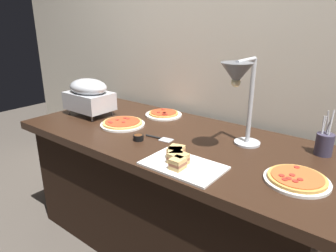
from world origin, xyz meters
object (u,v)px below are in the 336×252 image
object	(u,v)px
sandwich_platter	(180,161)
utensil_holder	(324,144)
heat_lamp	(239,83)
pizza_plate_center	(164,114)
serving_spatula	(160,138)
sauce_cup_near	(138,137)
pizza_plate_raised_stand	(123,123)
chafing_dish	(89,95)
pizza_plate_front	(297,179)

from	to	relation	value
sandwich_platter	utensil_holder	xyz separation A→B (m)	(0.50, 0.53, 0.04)
heat_lamp	pizza_plate_center	distance (m)	0.81
utensil_holder	heat_lamp	bearing A→B (deg)	-144.07
utensil_holder	serving_spatula	bearing A→B (deg)	-156.41
heat_lamp	pizza_plate_center	bearing A→B (deg)	157.66
sandwich_platter	sauce_cup_near	size ratio (longest dim) A/B	6.32
pizza_plate_raised_stand	serving_spatula	world-z (taller)	pizza_plate_raised_stand
pizza_plate_center	utensil_holder	world-z (taller)	utensil_holder
sauce_cup_near	heat_lamp	bearing A→B (deg)	18.62
utensil_holder	chafing_dish	bearing A→B (deg)	-169.17
heat_lamp	pizza_plate_raised_stand	size ratio (longest dim) A/B	1.65
heat_lamp	pizza_plate_front	bearing A→B (deg)	-16.98
serving_spatula	pizza_plate_front	bearing A→B (deg)	-1.77
chafing_dish	pizza_plate_raised_stand	world-z (taller)	chafing_dish
utensil_holder	serving_spatula	world-z (taller)	utensil_holder
chafing_dish	sauce_cup_near	bearing A→B (deg)	-13.64
sandwich_platter	sauce_cup_near	world-z (taller)	sandwich_platter
chafing_dish	pizza_plate_front	bearing A→B (deg)	-3.23
pizza_plate_front	sauce_cup_near	xyz separation A→B (m)	(-0.84, -0.07, 0.00)
serving_spatula	sauce_cup_near	bearing A→B (deg)	-132.80
heat_lamp	pizza_plate_front	distance (m)	0.49
pizza_plate_center	sauce_cup_near	distance (m)	0.48
pizza_plate_center	sandwich_platter	distance (m)	0.77
sandwich_platter	sauce_cup_near	distance (m)	0.38
heat_lamp	pizza_plate_raised_stand	distance (m)	0.83
pizza_plate_center	serving_spatula	size ratio (longest dim) A/B	1.48
sandwich_platter	sauce_cup_near	bearing A→B (deg)	163.76
chafing_dish	pizza_plate_front	xyz separation A→B (m)	(1.44, -0.08, -0.13)
utensil_holder	serving_spatula	distance (m)	0.85
sandwich_platter	chafing_dish	bearing A→B (deg)	165.38
heat_lamp	pizza_plate_raised_stand	world-z (taller)	heat_lamp
chafing_dish	pizza_plate_raised_stand	bearing A→B (deg)	-3.73
pizza_plate_front	pizza_plate_center	bearing A→B (deg)	159.40
heat_lamp	sandwich_platter	size ratio (longest dim) A/B	1.27
pizza_plate_raised_stand	sauce_cup_near	size ratio (longest dim) A/B	4.86
pizza_plate_front	utensil_holder	world-z (taller)	utensil_holder
pizza_plate_front	serving_spatula	bearing A→B (deg)	178.23
pizza_plate_front	pizza_plate_center	size ratio (longest dim) A/B	1.04
heat_lamp	sauce_cup_near	world-z (taller)	heat_lamp
pizza_plate_center	heat_lamp	bearing A→B (deg)	-22.34
utensil_holder	serving_spatula	xyz separation A→B (m)	(-0.77, -0.34, -0.06)
chafing_dish	utensil_holder	xyz separation A→B (m)	(1.46, 0.28, -0.09)
chafing_dish	sandwich_platter	xyz separation A→B (m)	(0.97, -0.25, -0.12)
sandwich_platter	pizza_plate_center	bearing A→B (deg)	134.39
pizza_plate_center	utensil_holder	size ratio (longest dim) A/B	1.10
pizza_plate_front	pizza_plate_center	world-z (taller)	same
chafing_dish	pizza_plate_front	distance (m)	1.45
heat_lamp	utensil_holder	bearing A→B (deg)	35.93
pizza_plate_front	serving_spatula	distance (m)	0.76
heat_lamp	sandwich_platter	world-z (taller)	heat_lamp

